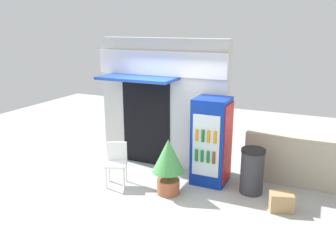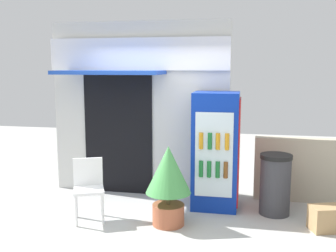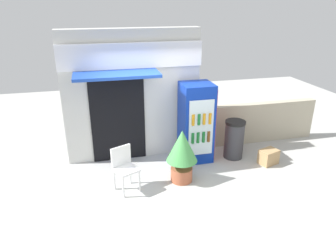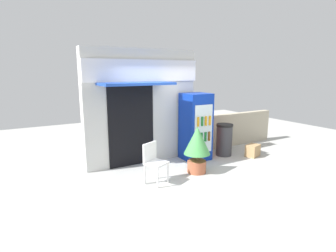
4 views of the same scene
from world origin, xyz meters
name	(u,v)px [view 4 (image 4 of 4)]	position (x,y,z in m)	size (l,w,h in m)	color
ground	(193,178)	(0.00, 0.00, 0.00)	(16.00, 16.00, 0.00)	#B2B2AD
storefront_building	(141,105)	(-0.49, 1.62, 1.50)	(3.01, 1.08, 2.90)	silver
drink_cooler	(196,127)	(0.86, 1.10, 0.89)	(0.70, 0.73, 1.78)	#0C2D9E
plastic_chair	(154,160)	(-0.87, 0.23, 0.51)	(0.54, 0.53, 0.87)	white
potted_plant_near_shop	(197,145)	(0.28, 0.25, 0.66)	(0.62, 0.62, 1.10)	#AD5B3D
trash_bin	(224,140)	(1.74, 0.95, 0.45)	(0.46, 0.46, 0.90)	#38383D
stone_boundary_wall	(236,129)	(2.86, 1.65, 0.52)	(2.81, 0.20, 1.03)	#B7AD93
cardboard_box	(253,150)	(2.37, 0.46, 0.17)	(0.40, 0.29, 0.33)	tan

